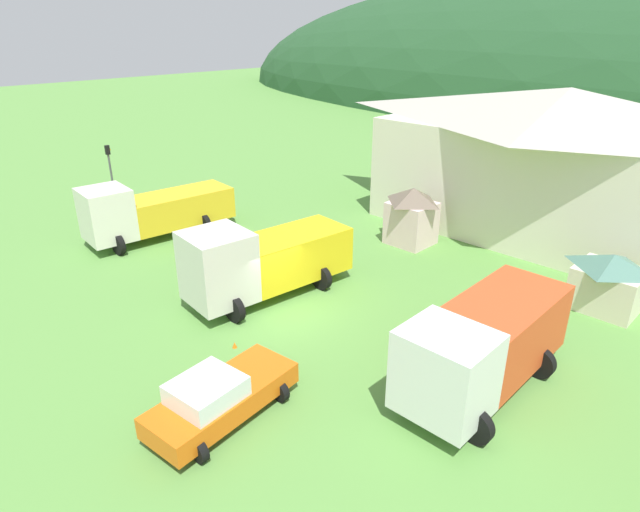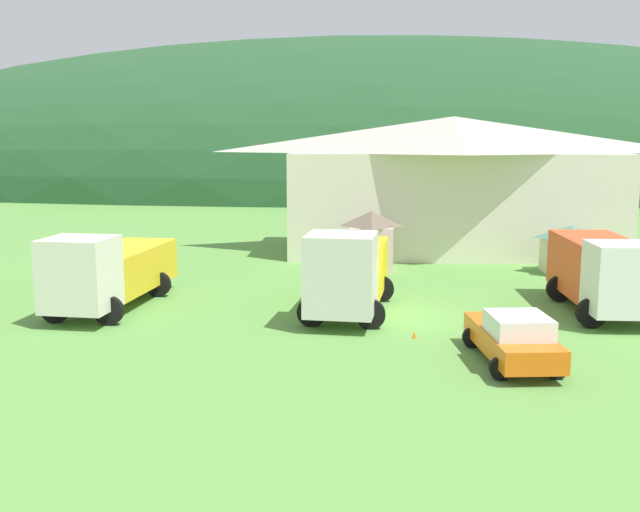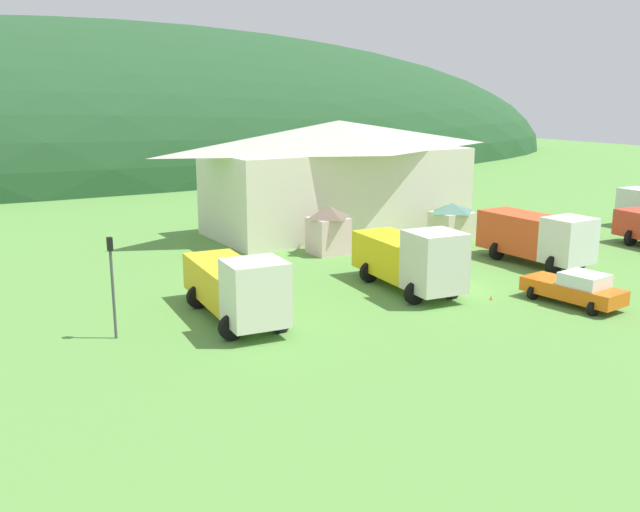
# 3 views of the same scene
# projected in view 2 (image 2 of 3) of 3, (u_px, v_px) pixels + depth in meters

# --- Properties ---
(ground_plane) EXTENTS (200.00, 200.00, 0.00)m
(ground_plane) POSITION_uv_depth(u_px,v_px,m) (396.00, 316.00, 28.95)
(ground_plane) COLOR #5B9342
(forested_hill_backdrop) EXTENTS (162.44, 60.00, 38.94)m
(forested_hill_backdrop) POSITION_uv_depth(u_px,v_px,m) (374.00, 186.00, 99.93)
(forested_hill_backdrop) COLOR #234C28
(forested_hill_backdrop) RESTS_ON ground
(depot_building) EXTENTS (20.45, 8.93, 8.06)m
(depot_building) POSITION_uv_depth(u_px,v_px,m) (452.00, 183.00, 43.91)
(depot_building) COLOR silver
(depot_building) RESTS_ON ground
(play_shed_cream) EXTENTS (2.76, 2.43, 2.47)m
(play_shed_cream) POSITION_uv_depth(u_px,v_px,m) (570.00, 249.00, 37.63)
(play_shed_cream) COLOR beige
(play_shed_cream) RESTS_ON ground
(play_shed_pink) EXTENTS (2.39, 2.28, 3.11)m
(play_shed_pink) POSITION_uv_depth(u_px,v_px,m) (371.00, 240.00, 38.43)
(play_shed_pink) COLOR beige
(play_shed_pink) RESTS_ON ground
(heavy_rig_striped) EXTENTS (3.73, 8.33, 3.27)m
(heavy_rig_striped) POSITION_uv_depth(u_px,v_px,m) (109.00, 270.00, 29.81)
(heavy_rig_striped) COLOR silver
(heavy_rig_striped) RESTS_ON ground
(flatbed_truck_yellow) EXTENTS (3.75, 7.75, 3.49)m
(flatbed_truck_yellow) POSITION_uv_depth(u_px,v_px,m) (348.00, 271.00, 28.96)
(flatbed_truck_yellow) COLOR silver
(flatbed_truck_yellow) RESTS_ON ground
(heavy_rig_white) EXTENTS (3.38, 7.16, 3.15)m
(heavy_rig_white) POSITION_uv_depth(u_px,v_px,m) (604.00, 270.00, 29.10)
(heavy_rig_white) COLOR white
(heavy_rig_white) RESTS_ON ground
(service_pickup_orange) EXTENTS (2.64, 5.02, 1.66)m
(service_pickup_orange) POSITION_uv_depth(u_px,v_px,m) (513.00, 338.00, 22.84)
(service_pickup_orange) COLOR orange
(service_pickup_orange) RESTS_ON ground
(traffic_cone_near_pickup) EXTENTS (0.36, 0.36, 0.47)m
(traffic_cone_near_pickup) POSITION_uv_depth(u_px,v_px,m) (414.00, 338.00, 25.79)
(traffic_cone_near_pickup) COLOR orange
(traffic_cone_near_pickup) RESTS_ON ground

